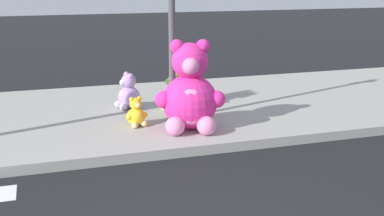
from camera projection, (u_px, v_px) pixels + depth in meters
The scene contains 6 objects.
sidewalk at pixel (107, 116), 8.76m from camera, with size 28.00×4.40×0.15m, color #9E9B93.
sign_pole at pixel (172, 18), 7.84m from camera, with size 0.56×0.11×3.20m.
plush_pink_large at pixel (190, 94), 7.63m from camera, with size 1.06×1.00×1.41m.
plush_lime at pixel (174, 95), 8.80m from camera, with size 0.50×0.53×0.70m.
plush_lavender at pixel (128, 94), 8.91m from camera, with size 0.47×0.50×0.66m.
plush_yellow at pixel (136, 114), 7.89m from camera, with size 0.36×0.34×0.48m.
Camera 1 is at (-1.08, -3.28, 2.51)m, focal length 46.00 mm.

